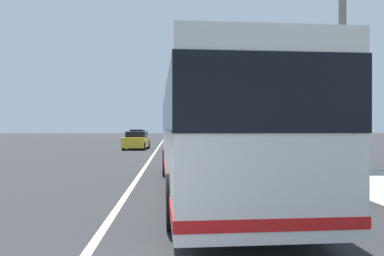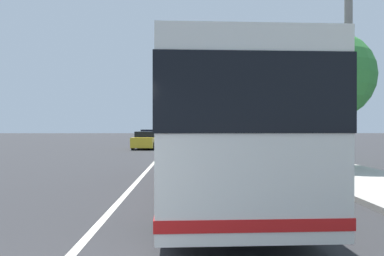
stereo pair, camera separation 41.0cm
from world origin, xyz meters
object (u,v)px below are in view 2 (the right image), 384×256
(coach_bus, at_px, (210,128))
(car_far_distant, at_px, (149,136))
(roadside_tree_mid_block, at_px, (329,77))
(roadside_tree_far_block, at_px, (274,87))
(utility_pole, at_px, (348,79))
(car_oncoming, at_px, (146,141))

(coach_bus, xyz_separation_m, car_far_distant, (35.19, 5.35, -1.09))
(roadside_tree_mid_block, distance_m, roadside_tree_far_block, 10.66)
(car_far_distant, xyz_separation_m, utility_pole, (-31.23, -11.07, 3.00))
(car_oncoming, height_order, roadside_tree_mid_block, roadside_tree_mid_block)
(roadside_tree_far_block, height_order, utility_pole, utility_pole)
(car_far_distant, height_order, roadside_tree_far_block, roadside_tree_far_block)
(utility_pole, bearing_deg, car_far_distant, 19.52)
(roadside_tree_far_block, bearing_deg, coach_bus, 160.24)
(car_oncoming, bearing_deg, roadside_tree_mid_block, 36.15)
(coach_bus, distance_m, roadside_tree_mid_block, 8.12)
(coach_bus, relative_size, roadside_tree_far_block, 1.65)
(coach_bus, relative_size, roadside_tree_mid_block, 1.92)
(roadside_tree_far_block, distance_m, utility_pole, 12.19)
(coach_bus, bearing_deg, car_oncoming, 9.17)
(roadside_tree_mid_block, bearing_deg, car_oncoming, 32.63)
(car_far_distant, bearing_deg, roadside_tree_far_block, 33.55)
(coach_bus, height_order, utility_pole, utility_pole)
(utility_pole, bearing_deg, roadside_tree_far_block, -0.27)
(car_far_distant, distance_m, car_oncoming, 14.74)
(car_far_distant, distance_m, roadside_tree_far_block, 22.46)
(car_far_distant, bearing_deg, roadside_tree_mid_block, 23.48)
(car_far_distant, xyz_separation_m, roadside_tree_mid_block, (-29.72, -10.92, 3.31))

